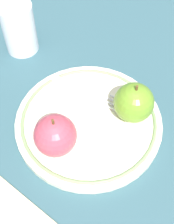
{
  "coord_description": "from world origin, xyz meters",
  "views": [
    {
      "loc": [
        -0.26,
        -0.09,
        0.45
      ],
      "look_at": [
        0.02,
        0.0,
        0.04
      ],
      "focal_mm": 50.0,
      "sensor_mm": 36.0,
      "label": 1
    }
  ],
  "objects_px": {
    "apple_red_whole": "(134,103)",
    "apple_second_whole": "(55,135)",
    "drinking_glass": "(19,28)",
    "fork": "(91,93)",
    "plate": "(87,121)"
  },
  "relations": [
    {
      "from": "apple_red_whole",
      "to": "fork",
      "type": "xyz_separation_m",
      "value": [
        0.02,
        0.08,
        -0.03
      ]
    },
    {
      "from": "fork",
      "to": "drinking_glass",
      "type": "bearing_deg",
      "value": 164.09
    },
    {
      "from": "plate",
      "to": "apple_red_whole",
      "type": "height_order",
      "value": "apple_red_whole"
    },
    {
      "from": "apple_second_whole",
      "to": "fork",
      "type": "distance_m",
      "value": 0.12
    },
    {
      "from": "apple_red_whole",
      "to": "apple_second_whole",
      "type": "bearing_deg",
      "value": 135.14
    },
    {
      "from": "apple_red_whole",
      "to": "fork",
      "type": "height_order",
      "value": "apple_red_whole"
    },
    {
      "from": "apple_second_whole",
      "to": "fork",
      "type": "height_order",
      "value": "apple_second_whole"
    },
    {
      "from": "fork",
      "to": "drinking_glass",
      "type": "xyz_separation_m",
      "value": [
        0.08,
        0.18,
        0.03
      ]
    },
    {
      "from": "drinking_glass",
      "to": "apple_second_whole",
      "type": "bearing_deg",
      "value": -142.02
    },
    {
      "from": "apple_second_whole",
      "to": "drinking_glass",
      "type": "distance_m",
      "value": 0.25
    },
    {
      "from": "plate",
      "to": "fork",
      "type": "distance_m",
      "value": 0.05
    },
    {
      "from": "fork",
      "to": "drinking_glass",
      "type": "height_order",
      "value": "drinking_glass"
    },
    {
      "from": "drinking_glass",
      "to": "apple_red_whole",
      "type": "bearing_deg",
      "value": -112.14
    },
    {
      "from": "plate",
      "to": "fork",
      "type": "height_order",
      "value": "fork"
    },
    {
      "from": "apple_red_whole",
      "to": "plate",
      "type": "bearing_deg",
      "value": 115.71
    }
  ]
}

